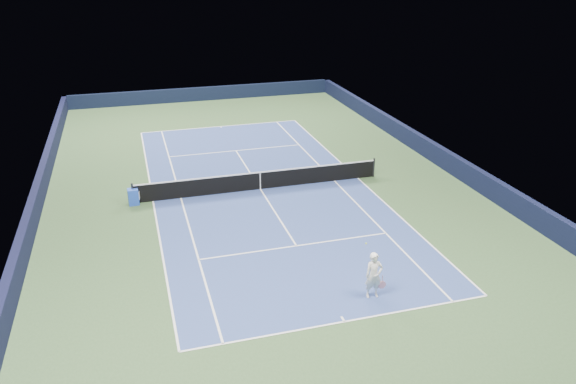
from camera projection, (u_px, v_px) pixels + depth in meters
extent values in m
plane|color=#324E2A|center=(260.00, 189.00, 29.25)|extent=(40.00, 40.00, 0.00)
cube|color=black|center=(204.00, 94.00, 46.52)|extent=(22.00, 0.35, 1.10)
cube|color=#111533|center=(445.00, 159.00, 31.83)|extent=(0.35, 40.00, 1.10)
cube|color=black|center=(36.00, 204.00, 26.24)|extent=(0.35, 40.00, 1.10)
cube|color=navy|center=(260.00, 189.00, 29.25)|extent=(10.97, 23.77, 0.01)
cube|color=white|center=(221.00, 126.00, 39.73)|extent=(10.97, 0.08, 0.00)
cube|color=white|center=(345.00, 322.00, 18.77)|extent=(10.97, 0.08, 0.00)
cube|color=white|center=(358.00, 178.00, 30.66)|extent=(0.08, 23.77, 0.00)
cube|color=white|center=(153.00, 201.00, 27.83)|extent=(0.08, 23.77, 0.00)
cube|color=white|center=(334.00, 181.00, 30.31)|extent=(0.08, 23.77, 0.00)
cube|color=white|center=(181.00, 198.00, 28.19)|extent=(0.08, 23.77, 0.00)
cube|color=white|center=(236.00, 151.00, 34.89)|extent=(8.23, 0.08, 0.00)
cube|color=white|center=(296.00, 246.00, 23.61)|extent=(8.23, 0.08, 0.00)
cube|color=white|center=(260.00, 189.00, 29.25)|extent=(0.08, 12.80, 0.00)
cube|color=white|center=(221.00, 127.00, 39.60)|extent=(0.08, 0.30, 0.00)
cube|color=white|center=(343.00, 319.00, 18.90)|extent=(0.08, 0.30, 0.00)
cylinder|color=black|center=(133.00, 193.00, 27.39)|extent=(0.10, 0.10, 1.07)
cylinder|color=black|center=(374.00, 167.00, 30.69)|extent=(0.10, 0.10, 1.07)
cube|color=black|center=(260.00, 181.00, 29.07)|extent=(12.80, 0.03, 0.91)
cube|color=white|center=(260.00, 172.00, 28.88)|extent=(12.80, 0.04, 0.06)
cube|color=white|center=(260.00, 181.00, 29.07)|extent=(0.05, 0.04, 0.91)
cube|color=blue|center=(133.00, 197.00, 27.35)|extent=(0.52, 0.48, 0.81)
cube|color=white|center=(139.00, 195.00, 27.41)|extent=(0.05, 0.36, 0.36)
imported|color=white|center=(374.00, 275.00, 19.81)|extent=(0.67, 0.47, 1.75)
cylinder|color=pink|center=(382.00, 279.00, 19.92)|extent=(0.03, 0.03, 0.29)
cylinder|color=black|center=(382.00, 285.00, 20.02)|extent=(0.29, 0.02, 0.29)
cylinder|color=pink|center=(382.00, 285.00, 20.02)|extent=(0.31, 0.03, 0.31)
sphere|color=#C4E931|center=(366.00, 243.00, 20.43)|extent=(0.07, 0.07, 0.07)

